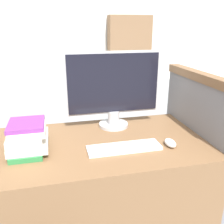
{
  "coord_description": "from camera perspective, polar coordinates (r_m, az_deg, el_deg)",
  "views": [
    {
      "loc": [
        -0.22,
        -0.92,
        1.4
      ],
      "look_at": [
        0.07,
        0.31,
        0.95
      ],
      "focal_mm": 40.0,
      "sensor_mm": 36.0,
      "label": 1
    }
  ],
  "objects": [
    {
      "name": "wall_back",
      "position": [
        6.18,
        -11.94,
        18.88
      ],
      "size": [
        12.0,
        0.06,
        2.8
      ],
      "color": "silver",
      "rests_on": "ground_plane"
    },
    {
      "name": "bookshelf_far",
      "position": [
        6.25,
        3.99,
        13.8
      ],
      "size": [
        1.02,
        0.32,
        1.62
      ],
      "color": "#846042",
      "rests_on": "ground_plane"
    },
    {
      "name": "keyboard",
      "position": [
        1.35,
        2.79,
        -8.16
      ],
      "size": [
        0.4,
        0.12,
        0.02
      ],
      "color": "white",
      "rests_on": "desk"
    },
    {
      "name": "carrel_divider",
      "position": [
        1.75,
        18.0,
        -9.71
      ],
      "size": [
        0.07,
        0.75,
        1.13
      ],
      "color": "slate",
      "rests_on": "ground_plane"
    },
    {
      "name": "book_stack",
      "position": [
        1.39,
        -18.77,
        -5.58
      ],
      "size": [
        0.2,
        0.29,
        0.16
      ],
      "color": "#2D7F42",
      "rests_on": "desk"
    },
    {
      "name": "desk",
      "position": [
        1.64,
        -2.79,
        -19.0
      ],
      "size": [
        1.22,
        0.7,
        0.77
      ],
      "color": "brown",
      "rests_on": "ground_plane"
    },
    {
      "name": "mouse",
      "position": [
        1.42,
        13.16,
        -6.89
      ],
      "size": [
        0.05,
        0.09,
        0.04
      ],
      "color": "white",
      "rests_on": "desk"
    },
    {
      "name": "monitor",
      "position": [
        1.57,
        0.34,
        5.47
      ],
      "size": [
        0.6,
        0.19,
        0.49
      ],
      "color": "#B7B7BC",
      "rests_on": "desk"
    }
  ]
}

